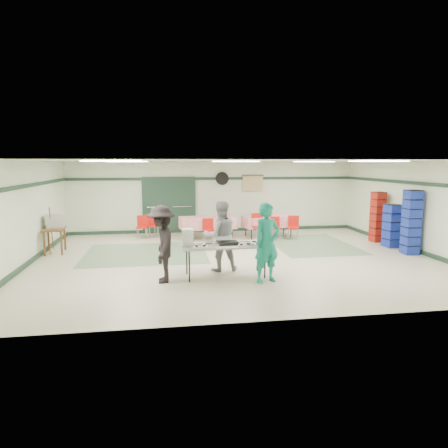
{
  "coord_description": "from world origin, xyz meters",
  "views": [
    {
      "loc": [
        -1.97,
        -10.71,
        2.64
      ],
      "look_at": [
        -0.36,
        -0.3,
        1.02
      ],
      "focal_mm": 32.0,
      "sensor_mm": 36.0,
      "label": 1
    }
  ],
  "objects": [
    {
      "name": "floor",
      "position": [
        0.0,
        0.0,
        0.0
      ],
      "size": [
        11.0,
        11.0,
        0.0
      ],
      "primitive_type": "plane",
      "color": "#BFB29A",
      "rests_on": "ground"
    },
    {
      "name": "ceiling",
      "position": [
        0.0,
        0.0,
        2.7
      ],
      "size": [
        11.0,
        11.0,
        0.0
      ],
      "primitive_type": "plane",
      "rotation": [
        3.14,
        0.0,
        0.0
      ],
      "color": "silver",
      "rests_on": "wall_back"
    },
    {
      "name": "wall_back",
      "position": [
        0.0,
        4.5,
        1.35
      ],
      "size": [
        11.0,
        0.0,
        11.0
      ],
      "primitive_type": "plane",
      "rotation": [
        1.57,
        0.0,
        0.0
      ],
      "color": "silver",
      "rests_on": "floor"
    },
    {
      "name": "wall_front",
      "position": [
        0.0,
        -4.5,
        1.35
      ],
      "size": [
        11.0,
        0.0,
        11.0
      ],
      "primitive_type": "plane",
      "rotation": [
        -1.57,
        0.0,
        0.0
      ],
      "color": "silver",
      "rests_on": "floor"
    },
    {
      "name": "wall_left",
      "position": [
        -5.5,
        0.0,
        1.35
      ],
      "size": [
        0.0,
        9.0,
        9.0
      ],
      "primitive_type": "plane",
      "rotation": [
        1.57,
        0.0,
        1.57
      ],
      "color": "silver",
      "rests_on": "floor"
    },
    {
      "name": "wall_right",
      "position": [
        5.5,
        0.0,
        1.35
      ],
      "size": [
        0.0,
        9.0,
        9.0
      ],
      "primitive_type": "plane",
      "rotation": [
        1.57,
        0.0,
        -1.57
      ],
      "color": "silver",
      "rests_on": "floor"
    },
    {
      "name": "trim_back",
      "position": [
        0.0,
        4.47,
        2.05
      ],
      "size": [
        11.0,
        0.06,
        0.1
      ],
      "primitive_type": "cube",
      "color": "#1C3325",
      "rests_on": "wall_back"
    },
    {
      "name": "baseboard_back",
      "position": [
        0.0,
        4.47,
        0.06
      ],
      "size": [
        11.0,
        0.06,
        0.12
      ],
      "primitive_type": "cube",
      "color": "#1C3325",
      "rests_on": "floor"
    },
    {
      "name": "trim_left",
      "position": [
        -5.47,
        0.0,
        2.05
      ],
      "size": [
        0.06,
        9.0,
        0.1
      ],
      "primitive_type": "cube",
      "rotation": [
        0.0,
        0.0,
        1.57
      ],
      "color": "#1C3325",
      "rests_on": "wall_back"
    },
    {
      "name": "baseboard_left",
      "position": [
        -5.47,
        0.0,
        0.06
      ],
      "size": [
        0.06,
        9.0,
        0.12
      ],
      "primitive_type": "cube",
      "rotation": [
        0.0,
        0.0,
        1.57
      ],
      "color": "#1C3325",
      "rests_on": "floor"
    },
    {
      "name": "trim_right",
      "position": [
        5.47,
        0.0,
        2.05
      ],
      "size": [
        0.06,
        9.0,
        0.1
      ],
      "primitive_type": "cube",
      "rotation": [
        0.0,
        0.0,
        1.57
      ],
      "color": "#1C3325",
      "rests_on": "wall_back"
    },
    {
      "name": "baseboard_right",
      "position": [
        5.47,
        0.0,
        0.06
      ],
      "size": [
        0.06,
        9.0,
        0.12
      ],
      "primitive_type": "cube",
      "rotation": [
        0.0,
        0.0,
        1.57
      ],
      "color": "#1C3325",
      "rests_on": "floor"
    },
    {
      "name": "green_patch_a",
      "position": [
        -2.5,
        1.0,
        0.0
      ],
      "size": [
        3.5,
        3.0,
        0.01
      ],
      "primitive_type": "cube",
      "color": "slate",
      "rests_on": "floor"
    },
    {
      "name": "green_patch_b",
      "position": [
        2.8,
        1.5,
        0.0
      ],
      "size": [
        2.5,
        3.5,
        0.01
      ],
      "primitive_type": "cube",
      "color": "slate",
      "rests_on": "floor"
    },
    {
      "name": "double_door_left",
      "position": [
        -2.2,
        4.44,
        1.05
      ],
      "size": [
        0.9,
        0.06,
        2.1
      ],
      "primitive_type": "cube",
      "color": "gray",
      "rests_on": "floor"
    },
    {
      "name": "double_door_right",
      "position": [
        -1.25,
        4.44,
        1.05
      ],
      "size": [
        0.9,
        0.06,
        2.1
      ],
      "primitive_type": "cube",
      "color": "gray",
      "rests_on": "floor"
    },
    {
      "name": "door_frame",
      "position": [
        -1.73,
        4.42,
        1.05
      ],
      "size": [
        2.0,
        0.03,
        2.15
      ],
      "primitive_type": "cube",
      "color": "#1C3325",
      "rests_on": "floor"
    },
    {
      "name": "wall_fan",
      "position": [
        0.3,
        4.44,
        2.05
      ],
      "size": [
        0.5,
        0.1,
        0.5
      ],
      "primitive_type": "cylinder",
      "rotation": [
        1.57,
        0.0,
        0.0
      ],
      "color": "black",
      "rests_on": "wall_back"
    },
    {
      "name": "scroll_banner",
      "position": [
        1.5,
        4.44,
        1.85
      ],
      "size": [
        0.8,
        0.02,
        0.6
      ],
      "primitive_type": "cube",
      "color": "tan",
      "rests_on": "wall_back"
    },
    {
      "name": "serving_table",
      "position": [
        -0.55,
        -1.72,
        0.72
      ],
      "size": [
        2.04,
        0.87,
        0.76
      ],
      "rotation": [
        0.0,
        0.0,
        0.03
      ],
      "color": "#ABABA6",
      "rests_on": "floor"
    },
    {
      "name": "sheet_tray_right",
      "position": [
        0.01,
        -1.82,
        0.77
      ],
      "size": [
        0.63,
        0.48,
        0.02
      ],
      "primitive_type": "cube",
      "rotation": [
        0.0,
        0.0,
        0.03
      ],
      "color": "silver",
      "rests_on": "serving_table"
    },
    {
      "name": "sheet_tray_mid",
      "position": [
        -0.73,
        -1.62,
        0.77
      ],
      "size": [
        0.59,
        0.46,
        0.02
      ],
      "primitive_type": "cube",
      "rotation": [
        0.0,
        0.0,
        0.03
      ],
      "color": "silver",
      "rests_on": "serving_table"
    },
    {
      "name": "sheet_tray_left",
      "position": [
        -1.11,
        -1.9,
        0.77
      ],
      "size": [
        0.57,
        0.44,
        0.02
      ],
      "primitive_type": "cube",
      "rotation": [
        0.0,
        0.0,
        0.03
      ],
      "color": "silver",
      "rests_on": "serving_table"
    },
    {
      "name": "baking_pan",
      "position": [
        -0.49,
        -1.73,
        0.8
      ],
      "size": [
        0.46,
        0.3,
        0.08
      ],
      "primitive_type": "cube",
      "rotation": [
        0.0,
        0.0,
        0.03
      ],
      "color": "black",
      "rests_on": "serving_table"
    },
    {
      "name": "foam_box_stack",
      "position": [
        -1.42,
        -1.71,
        0.96
      ],
      "size": [
        0.25,
        0.23,
        0.39
      ],
      "primitive_type": "cube",
      "rotation": [
        0.0,
        0.0,
        0.03
      ],
      "color": "white",
      "rests_on": "serving_table"
    },
    {
      "name": "volunteer_teal",
      "position": [
        0.3,
        -2.3,
        0.89
      ],
      "size": [
        0.76,
        0.63,
        1.78
      ],
      "primitive_type": "imported",
      "rotation": [
        0.0,
        0.0,
        0.37
      ],
      "color": "#12826E",
      "rests_on": "floor"
    },
    {
      "name": "volunteer_grey",
      "position": [
        -0.58,
        -1.18,
        0.87
      ],
      "size": [
        0.88,
        0.71,
        1.73
      ],
      "primitive_type": "imported",
      "rotation": [
        0.0,
        0.0,
        3.2
      ],
      "color": "#929297",
      "rests_on": "floor"
    },
    {
      "name": "volunteer_dark",
      "position": [
        -2.01,
        -1.94,
        0.87
      ],
      "size": [
        0.65,
        1.12,
        1.73
      ],
      "primitive_type": "imported",
      "rotation": [
        0.0,
        0.0,
        -1.58
      ],
      "color": "black",
      "rests_on": "floor"
    },
    {
      "name": "dining_table_a",
      "position": [
        1.79,
        3.1,
        0.57
      ],
      "size": [
        1.91,
        1.05,
        0.77
      ],
      "rotation": [
        0.0,
        0.0,
        0.14
      ],
      "color": "red",
      "rests_on": "floor"
    },
    {
      "name": "dining_table_b",
      "position": [
        -0.41,
        3.1,
        0.57
      ],
      "size": [
        2.01,
        1.09,
        0.77
      ],
      "rotation": [
        0.0,
        0.0,
        0.13
      ],
      "color": "red",
      "rests_on": "floor"
    },
    {
      "name": "chair_a",
      "position": [
        1.87,
        2.53,
        0.48
      ],
      "size": [
        0.37,
        0.38,
        0.79
      ],
      "rotation": [
        0.0,
        0.0,
        0.01
      ],
      "color": "#B3160E",
      "rests_on": "floor"
    },
    {
      "name": "chair_b",
      "position": [
        1.27,
        2.54,
        0.57
      ],
      "size": [
        0.49,
        0.49,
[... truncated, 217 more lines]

